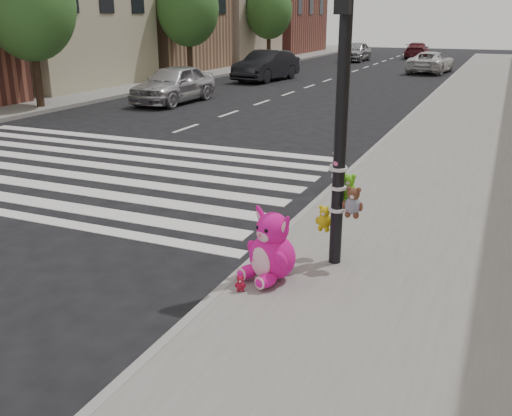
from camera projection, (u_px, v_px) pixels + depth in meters
The scene contains 17 objects.
ground at pixel (95, 292), 7.19m from camera, with size 120.00×120.00×0.00m, color black.
sidewalk_far at pixel (133, 81), 29.64m from camera, with size 6.00×80.00×0.14m, color slate.
curb_edge at pixel (382, 143), 15.26m from camera, with size 0.12×80.00×0.15m, color gray.
crosswalk at pixel (83, 163), 13.40m from camera, with size 11.00×6.00×0.01m, color silver, non-canonical shape.
bld_far_c at pixel (159, 3), 34.35m from camera, with size 6.00×8.00×8.00m, color #9F7555.
bld_far_e at pixel (280, 2), 51.56m from camera, with size 6.00×10.00×9.00m, color brown.
signal_pole at pixel (342, 143), 7.20m from camera, with size 0.69×0.50×4.00m.
tree_far_a at pixel (29, 5), 19.81m from camera, with size 3.20×3.20×5.44m.
tree_far_b at pixel (188, 9), 29.36m from camera, with size 3.20×3.20×5.44m.
tree_far_c at pixel (269, 10), 38.91m from camera, with size 3.20×3.20×5.44m.
pink_bunny at pixel (271, 251), 7.10m from camera, with size 0.79×0.85×0.93m.
red_teddy at pixel (240, 284), 6.86m from camera, with size 0.14×0.10×0.20m, color #A3102B, non-canonical shape.
car_silver_far at pixel (174, 84), 22.51m from camera, with size 1.75×4.35×1.48m, color #B3B3B8.
car_dark_far at pixel (266, 66), 30.23m from camera, with size 1.66×4.76×1.57m, color black.
car_white_near at pixel (431, 62), 34.39m from camera, with size 2.09×4.54×1.26m, color silver.
car_maroon_near at pixel (417, 50), 46.31m from camera, with size 1.75×4.30×1.25m, color maroon.
car_silver_deep at pixel (355, 51), 43.19m from camera, with size 1.72×4.28×1.46m, color #9F9EA3.
Camera 1 is at (4.45, -5.12, 3.30)m, focal length 40.00 mm.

